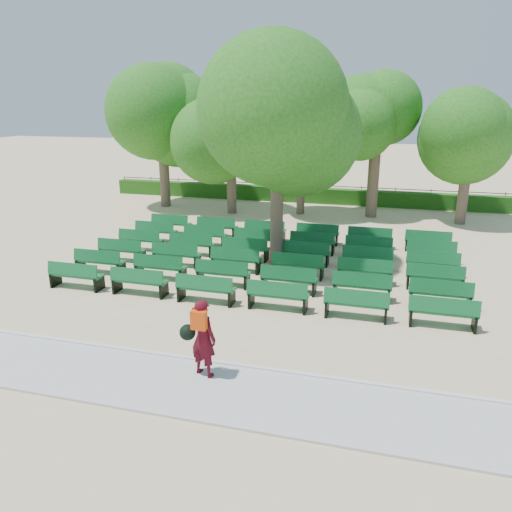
% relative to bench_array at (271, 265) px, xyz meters
% --- Properties ---
extents(ground, '(120.00, 120.00, 0.00)m').
position_rel_bench_array_xyz_m(ground, '(-0.60, -1.14, -0.10)').
color(ground, '#D2B48B').
extents(paving, '(30.00, 2.20, 0.06)m').
position_rel_bench_array_xyz_m(paving, '(-0.60, -8.54, -0.07)').
color(paving, '#B7B7B2').
rests_on(paving, ground).
extents(curb, '(30.00, 0.12, 0.10)m').
position_rel_bench_array_xyz_m(curb, '(-0.60, -7.39, -0.05)').
color(curb, silver).
rests_on(curb, ground).
extents(hedge, '(26.00, 0.70, 0.90)m').
position_rel_bench_array_xyz_m(hedge, '(-0.60, 12.86, 0.35)').
color(hedge, '#205415').
rests_on(hedge, ground).
extents(fence, '(26.00, 0.10, 1.02)m').
position_rel_bench_array_xyz_m(fence, '(-0.60, 13.26, -0.10)').
color(fence, black).
rests_on(fence, ground).
extents(tree_line, '(21.80, 6.80, 7.04)m').
position_rel_bench_array_xyz_m(tree_line, '(-0.60, 8.86, -0.10)').
color(tree_line, '#2B6E1D').
rests_on(tree_line, ground).
extents(bench_array, '(1.84, 0.57, 1.16)m').
position_rel_bench_array_xyz_m(bench_array, '(0.00, 0.00, 0.00)').
color(bench_array, '#105E2C').
rests_on(bench_array, ground).
extents(tree_among, '(5.62, 5.62, 7.54)m').
position_rel_bench_array_xyz_m(tree_among, '(0.10, 0.37, 4.90)').
color(tree_among, brown).
rests_on(tree_among, ground).
extents(person, '(0.91, 0.62, 1.83)m').
position_rel_bench_array_xyz_m(person, '(0.35, -7.99, 0.91)').
color(person, '#490A14').
rests_on(person, ground).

